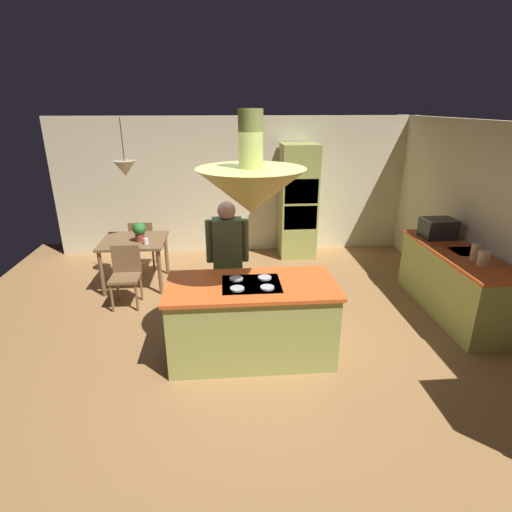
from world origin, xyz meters
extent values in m
plane|color=#9E7042|center=(0.00, 0.00, 0.00)|extent=(8.16, 8.16, 0.00)
cube|color=beige|center=(0.00, 3.45, 1.27)|extent=(6.80, 0.10, 2.55)
cube|color=beige|center=(3.25, 0.40, 1.27)|extent=(0.10, 7.20, 2.55)
cube|color=#A8B259|center=(0.00, -0.20, 0.43)|extent=(1.82, 0.84, 0.87)
cube|color=#E05B23|center=(0.00, -0.20, 0.89)|extent=(1.88, 0.90, 0.04)
cube|color=black|center=(0.00, -0.20, 0.90)|extent=(0.64, 0.52, 0.01)
cylinder|color=#B2B2B7|center=(-0.16, -0.33, 0.92)|extent=(0.15, 0.15, 0.02)
cylinder|color=#B2B2B7|center=(0.16, -0.33, 0.92)|extent=(0.15, 0.15, 0.02)
cylinder|color=#B2B2B7|center=(-0.16, -0.07, 0.92)|extent=(0.15, 0.15, 0.02)
cylinder|color=#B2B2B7|center=(0.16, -0.07, 0.92)|extent=(0.15, 0.15, 0.02)
cube|color=#A8B259|center=(2.84, 0.60, 0.43)|extent=(0.62, 2.00, 0.87)
cube|color=#E05B23|center=(2.84, 0.60, 0.89)|extent=(0.66, 2.04, 0.04)
cube|color=#B2B2B7|center=(3.00, 0.60, 0.83)|extent=(0.48, 0.36, 0.16)
cube|color=#A8B259|center=(1.10, 3.05, 1.05)|extent=(0.66, 0.62, 2.09)
cube|color=black|center=(1.10, 2.76, 1.30)|extent=(0.60, 0.04, 0.44)
cube|color=black|center=(1.10, 2.76, 0.82)|extent=(0.60, 0.04, 0.44)
cube|color=brown|center=(-1.70, 1.90, 0.74)|extent=(0.98, 0.91, 0.04)
cylinder|color=brown|center=(-2.13, 1.51, 0.36)|extent=(0.06, 0.06, 0.72)
cylinder|color=brown|center=(-1.27, 1.51, 0.36)|extent=(0.06, 0.06, 0.72)
cylinder|color=brown|center=(-2.13, 2.29, 0.36)|extent=(0.06, 0.06, 0.72)
cylinder|color=brown|center=(-1.27, 2.29, 0.36)|extent=(0.06, 0.06, 0.72)
cylinder|color=tan|center=(-0.34, 0.52, 0.41)|extent=(0.14, 0.14, 0.82)
cylinder|color=tan|center=(-0.16, 0.52, 0.41)|extent=(0.14, 0.14, 0.82)
cube|color=#4C6042|center=(-0.25, 0.52, 1.13)|extent=(0.36, 0.22, 0.63)
cylinder|color=#4C6042|center=(-0.47, 0.52, 1.16)|extent=(0.09, 0.09, 0.54)
cylinder|color=#4C6042|center=(-0.03, 0.52, 1.16)|extent=(0.09, 0.09, 0.54)
sphere|color=tan|center=(-0.25, 0.52, 1.55)|extent=(0.22, 0.22, 0.22)
cone|color=#A8B259|center=(0.00, -0.20, 1.93)|extent=(1.10, 1.10, 0.45)
cylinder|color=#A8B259|center=(0.00, -0.20, 2.43)|extent=(0.24, 0.24, 0.55)
cone|color=beige|center=(-1.70, 1.90, 1.86)|extent=(0.32, 0.32, 0.22)
cylinder|color=black|center=(-1.70, 1.90, 2.27)|extent=(0.01, 0.01, 0.60)
cube|color=brown|center=(-1.70, 1.15, 0.44)|extent=(0.40, 0.40, 0.04)
cube|color=brown|center=(-1.70, 1.33, 0.66)|extent=(0.40, 0.04, 0.42)
cylinder|color=brown|center=(-1.87, 0.98, 0.21)|extent=(0.04, 0.04, 0.43)
cylinder|color=brown|center=(-1.53, 0.98, 0.21)|extent=(0.04, 0.04, 0.43)
cylinder|color=brown|center=(-1.87, 1.32, 0.21)|extent=(0.04, 0.04, 0.43)
cylinder|color=brown|center=(-1.53, 1.32, 0.21)|extent=(0.04, 0.04, 0.43)
cube|color=brown|center=(-1.70, 2.65, 0.44)|extent=(0.40, 0.40, 0.04)
cube|color=brown|center=(-1.70, 2.47, 0.66)|extent=(0.40, 0.04, 0.42)
cylinder|color=brown|center=(-1.53, 2.82, 0.21)|extent=(0.04, 0.04, 0.43)
cylinder|color=brown|center=(-1.87, 2.82, 0.21)|extent=(0.04, 0.04, 0.43)
cylinder|color=brown|center=(-1.53, 2.48, 0.21)|extent=(0.04, 0.04, 0.43)
cylinder|color=brown|center=(-1.87, 2.48, 0.21)|extent=(0.04, 0.04, 0.43)
cylinder|color=#99382D|center=(-1.58, 1.82, 0.82)|extent=(0.14, 0.14, 0.12)
sphere|color=#2D722D|center=(-1.58, 1.82, 0.96)|extent=(0.20, 0.20, 0.20)
cylinder|color=white|center=(-1.46, 1.67, 0.81)|extent=(0.07, 0.07, 0.09)
cylinder|color=#E0B78C|center=(2.84, 0.10, 1.00)|extent=(0.14, 0.14, 0.18)
cylinder|color=#E0B78C|center=(2.84, 0.28, 1.01)|extent=(0.11, 0.11, 0.20)
cube|color=#232326|center=(2.84, 1.20, 1.05)|extent=(0.46, 0.36, 0.28)
camera|label=1|loc=(-0.27, -4.17, 2.74)|focal=28.08mm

